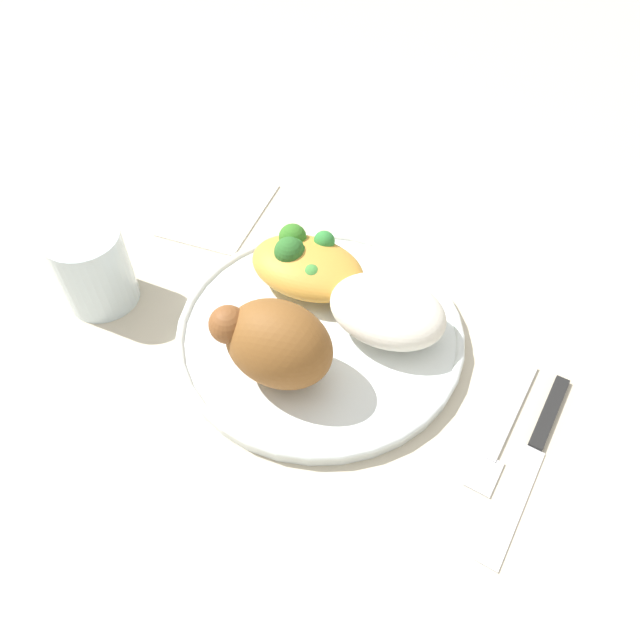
{
  "coord_description": "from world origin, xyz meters",
  "views": [
    {
      "loc": [
        -0.16,
        0.32,
        0.44
      ],
      "look_at": [
        0.0,
        0.0,
        0.03
      ],
      "focal_mm": 33.37,
      "sensor_mm": 36.0,
      "label": 1
    }
  ],
  "objects": [
    {
      "name": "ground_plane",
      "position": [
        0.0,
        0.0,
        0.0
      ],
      "size": [
        2.0,
        2.0,
        0.0
      ],
      "primitive_type": "plane",
      "color": "beige"
    },
    {
      "name": "mac_cheese_with_broccoli",
      "position": [
        0.04,
        -0.05,
        0.04
      ],
      "size": [
        0.12,
        0.08,
        0.05
      ],
      "color": "gold",
      "rests_on": "plate"
    },
    {
      "name": "roasted_chicken",
      "position": [
        0.01,
        0.06,
        0.06
      ],
      "size": [
        0.1,
        0.07,
        0.08
      ],
      "color": "brown",
      "rests_on": "plate"
    },
    {
      "name": "water_glass",
      "position": [
        0.22,
        0.05,
        0.04
      ],
      "size": [
        0.07,
        0.07,
        0.08
      ],
      "primitive_type": "cylinder",
      "color": "silver",
      "rests_on": "ground_plane"
    },
    {
      "name": "napkin",
      "position": [
        0.19,
        -0.12,
        0.0
      ],
      "size": [
        0.11,
        0.14,
        0.0
      ],
      "primitive_type": "cube",
      "rotation": [
        0.0,
        0.0,
        0.11
      ],
      "color": "white",
      "rests_on": "ground_plane"
    },
    {
      "name": "fork",
      "position": [
        -0.18,
        0.02,
        0.0
      ],
      "size": [
        0.03,
        0.14,
        0.01
      ],
      "color": "silver",
      "rests_on": "ground_plane"
    },
    {
      "name": "rice_pile",
      "position": [
        -0.05,
        -0.03,
        0.04
      ],
      "size": [
        0.11,
        0.08,
        0.05
      ],
      "primitive_type": "ellipsoid",
      "color": "white",
      "rests_on": "plate"
    },
    {
      "name": "plate",
      "position": [
        0.0,
        0.0,
        0.01
      ],
      "size": [
        0.27,
        0.27,
        0.02
      ],
      "color": "white",
      "rests_on": "ground_plane"
    },
    {
      "name": "knife",
      "position": [
        -0.21,
        0.03,
        0.0
      ],
      "size": [
        0.03,
        0.19,
        0.01
      ],
      "color": "black",
      "rests_on": "ground_plane"
    }
  ]
}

